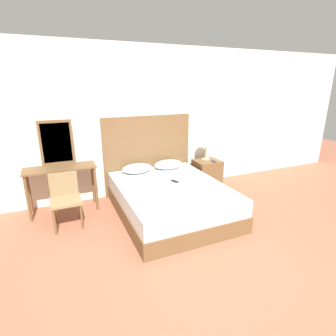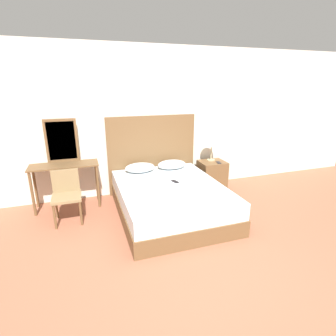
{
  "view_description": "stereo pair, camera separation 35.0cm",
  "coord_description": "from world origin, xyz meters",
  "px_view_note": "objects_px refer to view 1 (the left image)",
  "views": [
    {
      "loc": [
        -1.5,
        -2.04,
        2.03
      ],
      "look_at": [
        0.09,
        1.6,
        0.75
      ],
      "focal_mm": 28.0,
      "sensor_mm": 36.0,
      "label": 1
    },
    {
      "loc": [
        -1.17,
        -2.16,
        2.03
      ],
      "look_at": [
        0.09,
        1.6,
        0.75
      ],
      "focal_mm": 28.0,
      "sensor_mm": 36.0,
      "label": 2
    }
  ],
  "objects_px": {
    "vanity_desk": "(61,176)",
    "phone_on_nightstand": "(214,161)",
    "bed": "(171,199)",
    "nightstand": "(207,174)",
    "phone_on_bed": "(175,181)",
    "table_lamp": "(206,141)",
    "chair": "(65,196)"
  },
  "relations": [
    {
      "from": "phone_on_bed",
      "to": "vanity_desk",
      "type": "xyz_separation_m",
      "value": [
        -1.7,
        0.68,
        0.12
      ]
    },
    {
      "from": "bed",
      "to": "vanity_desk",
      "type": "relative_size",
      "value": 1.88
    },
    {
      "from": "phone_on_bed",
      "to": "table_lamp",
      "type": "bearing_deg",
      "value": 35.77
    },
    {
      "from": "bed",
      "to": "vanity_desk",
      "type": "height_order",
      "value": "vanity_desk"
    },
    {
      "from": "table_lamp",
      "to": "vanity_desk",
      "type": "distance_m",
      "value": 2.76
    },
    {
      "from": "table_lamp",
      "to": "phone_on_nightstand",
      "type": "xyz_separation_m",
      "value": [
        0.07,
        -0.2,
        -0.37
      ]
    },
    {
      "from": "table_lamp",
      "to": "bed",
      "type": "bearing_deg",
      "value": -143.68
    },
    {
      "from": "phone_on_nightstand",
      "to": "chair",
      "type": "height_order",
      "value": "chair"
    },
    {
      "from": "bed",
      "to": "table_lamp",
      "type": "height_order",
      "value": "table_lamp"
    },
    {
      "from": "phone_on_nightstand",
      "to": "bed",
      "type": "bearing_deg",
      "value": -151.88
    },
    {
      "from": "phone_on_bed",
      "to": "vanity_desk",
      "type": "bearing_deg",
      "value": 158.14
    },
    {
      "from": "nightstand",
      "to": "phone_on_nightstand",
      "type": "distance_m",
      "value": 0.32
    },
    {
      "from": "nightstand",
      "to": "vanity_desk",
      "type": "bearing_deg",
      "value": 179.56
    },
    {
      "from": "phone_on_bed",
      "to": "phone_on_nightstand",
      "type": "relative_size",
      "value": 1.01
    },
    {
      "from": "table_lamp",
      "to": "chair",
      "type": "height_order",
      "value": "table_lamp"
    },
    {
      "from": "bed",
      "to": "nightstand",
      "type": "relative_size",
      "value": 3.64
    },
    {
      "from": "bed",
      "to": "phone_on_bed",
      "type": "distance_m",
      "value": 0.3
    },
    {
      "from": "nightstand",
      "to": "vanity_desk",
      "type": "height_order",
      "value": "vanity_desk"
    },
    {
      "from": "vanity_desk",
      "to": "phone_on_nightstand",
      "type": "bearing_deg",
      "value": -2.66
    },
    {
      "from": "phone_on_nightstand",
      "to": "vanity_desk",
      "type": "bearing_deg",
      "value": 177.34
    },
    {
      "from": "phone_on_bed",
      "to": "vanity_desk",
      "type": "distance_m",
      "value": 1.84
    },
    {
      "from": "chair",
      "to": "vanity_desk",
      "type": "bearing_deg",
      "value": 92.22
    },
    {
      "from": "nightstand",
      "to": "phone_on_nightstand",
      "type": "xyz_separation_m",
      "value": [
        0.07,
        -0.11,
        0.29
      ]
    },
    {
      "from": "phone_on_nightstand",
      "to": "vanity_desk",
      "type": "relative_size",
      "value": 0.15
    },
    {
      "from": "bed",
      "to": "vanity_desk",
      "type": "distance_m",
      "value": 1.8
    },
    {
      "from": "vanity_desk",
      "to": "chair",
      "type": "distance_m",
      "value": 0.49
    },
    {
      "from": "phone_on_nightstand",
      "to": "chair",
      "type": "xyz_separation_m",
      "value": [
        -2.79,
        -0.33,
        -0.12
      ]
    },
    {
      "from": "table_lamp",
      "to": "phone_on_nightstand",
      "type": "distance_m",
      "value": 0.42
    },
    {
      "from": "phone_on_nightstand",
      "to": "vanity_desk",
      "type": "xyz_separation_m",
      "value": [
        -2.81,
        0.13,
        0.06
      ]
    },
    {
      "from": "bed",
      "to": "table_lamp",
      "type": "bearing_deg",
      "value": 36.32
    },
    {
      "from": "phone_on_nightstand",
      "to": "chair",
      "type": "bearing_deg",
      "value": -173.26
    },
    {
      "from": "bed",
      "to": "chair",
      "type": "height_order",
      "value": "chair"
    }
  ]
}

